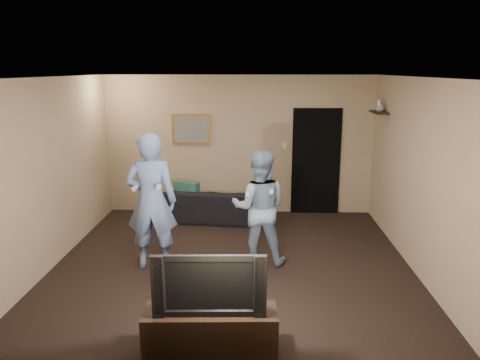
{
  "coord_description": "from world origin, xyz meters",
  "views": [
    {
      "loc": [
        0.34,
        -6.22,
        2.71
      ],
      "look_at": [
        0.1,
        0.3,
        1.15
      ],
      "focal_mm": 35.0,
      "sensor_mm": 36.0,
      "label": 1
    }
  ],
  "objects_px": {
    "television": "(210,281)",
    "wii_player_right": "(259,208)",
    "sofa": "(208,205)",
    "wii_player_left": "(151,201)",
    "tv_console": "(211,332)"
  },
  "relations": [
    {
      "from": "sofa",
      "to": "wii_player_left",
      "type": "relative_size",
      "value": 1.04
    },
    {
      "from": "sofa",
      "to": "wii_player_right",
      "type": "relative_size",
      "value": 1.22
    },
    {
      "from": "sofa",
      "to": "wii_player_right",
      "type": "bearing_deg",
      "value": 122.0
    },
    {
      "from": "tv_console",
      "to": "wii_player_left",
      "type": "relative_size",
      "value": 0.67
    },
    {
      "from": "sofa",
      "to": "television",
      "type": "bearing_deg",
      "value": 102.2
    },
    {
      "from": "television",
      "to": "wii_player_right",
      "type": "bearing_deg",
      "value": 75.83
    },
    {
      "from": "television",
      "to": "wii_player_right",
      "type": "distance_m",
      "value": 2.33
    },
    {
      "from": "sofa",
      "to": "television",
      "type": "relative_size",
      "value": 1.88
    },
    {
      "from": "sofa",
      "to": "television",
      "type": "height_order",
      "value": "television"
    },
    {
      "from": "wii_player_left",
      "to": "sofa",
      "type": "bearing_deg",
      "value": 75.22
    },
    {
      "from": "wii_player_left",
      "to": "wii_player_right",
      "type": "relative_size",
      "value": 1.17
    },
    {
      "from": "sofa",
      "to": "wii_player_left",
      "type": "distance_m",
      "value": 2.26
    },
    {
      "from": "wii_player_right",
      "to": "tv_console",
      "type": "bearing_deg",
      "value": -101.55
    },
    {
      "from": "tv_console",
      "to": "television",
      "type": "height_order",
      "value": "television"
    },
    {
      "from": "television",
      "to": "tv_console",
      "type": "bearing_deg",
      "value": 0.0
    }
  ]
}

